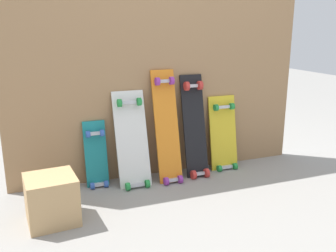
% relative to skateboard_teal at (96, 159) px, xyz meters
% --- Properties ---
extents(ground_plane, '(12.00, 12.00, 0.00)m').
position_rel_skateboard_teal_xyz_m(ground_plane, '(0.54, 0.01, -0.20)').
color(ground_plane, gray).
extents(plywood_wall_panel, '(2.34, 0.04, 1.49)m').
position_rel_skateboard_teal_xyz_m(plywood_wall_panel, '(0.54, 0.08, 0.54)').
color(plywood_wall_panel, '#99724C').
rests_on(plywood_wall_panel, ground).
extents(skateboard_teal, '(0.16, 0.16, 0.55)m').
position_rel_skateboard_teal_xyz_m(skateboard_teal, '(0.00, 0.00, 0.00)').
color(skateboard_teal, '#197A7F').
rests_on(skateboard_teal, ground).
extents(skateboard_white, '(0.24, 0.27, 0.76)m').
position_rel_skateboard_teal_xyz_m(skateboard_white, '(0.26, -0.06, 0.10)').
color(skateboard_white, silver).
rests_on(skateboard_white, ground).
extents(skateboard_orange, '(0.18, 0.28, 0.90)m').
position_rel_skateboard_teal_xyz_m(skateboard_orange, '(0.53, -0.06, 0.18)').
color(skateboard_orange, orange).
rests_on(skateboard_orange, ground).
extents(skateboard_black, '(0.18, 0.26, 0.85)m').
position_rel_skateboard_teal_xyz_m(skateboard_black, '(0.77, -0.05, 0.16)').
color(skateboard_black, black).
rests_on(skateboard_black, ground).
extents(skateboard_yellow, '(0.24, 0.18, 0.67)m').
position_rel_skateboard_teal_xyz_m(skateboard_yellow, '(1.05, -0.01, 0.06)').
color(skateboard_yellow, gold).
rests_on(skateboard_yellow, ground).
extents(wooden_crate, '(0.31, 0.31, 0.29)m').
position_rel_skateboard_teal_xyz_m(wooden_crate, '(-0.35, -0.45, -0.06)').
color(wooden_crate, tan).
rests_on(wooden_crate, ground).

